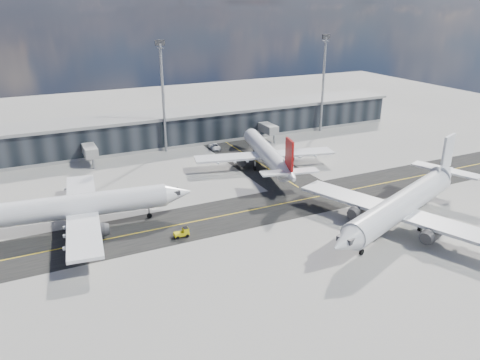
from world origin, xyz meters
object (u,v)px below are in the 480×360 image
at_px(airliner_af, 71,207).
at_px(service_van, 215,147).
at_px(baggage_tug, 183,233).
at_px(airliner_near, 404,204).
at_px(airliner_redtail, 267,153).

height_order(airliner_af, service_van, airliner_af).
xyz_separation_m(airliner_af, baggage_tug, (16.37, -11.40, -3.35)).
bearing_deg(airliner_near, airliner_redtail, -10.61).
xyz_separation_m(airliner_af, airliner_near, (53.05, -24.45, 0.22)).
relative_size(airliner_near, baggage_tug, 16.61).
relative_size(airliner_near, service_van, 8.23).
bearing_deg(service_van, airliner_af, -135.17).
distance_m(airliner_redtail, airliner_near, 38.08).
bearing_deg(baggage_tug, service_van, 152.20).
relative_size(airliner_af, airliner_redtail, 1.06).
distance_m(airliner_redtail, baggage_tug, 38.55).
bearing_deg(airliner_af, baggage_tug, 61.83).
bearing_deg(airliner_near, baggage_tug, 49.23).
bearing_deg(service_van, airliner_redtail, -70.35).
bearing_deg(airliner_redtail, airliner_af, -151.21).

